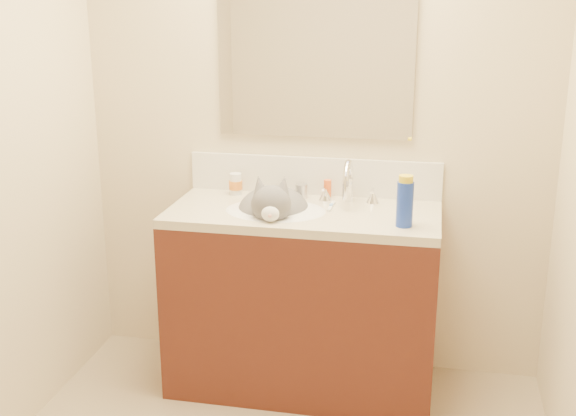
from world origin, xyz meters
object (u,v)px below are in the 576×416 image
at_px(cat, 273,212).
at_px(spray_can, 405,204).
at_px(faucet, 348,185).
at_px(silver_jar, 301,191).
at_px(basin, 276,225).
at_px(vanity_cabinet, 303,303).
at_px(amber_bottle, 328,189).
at_px(pill_bottle, 236,184).

bearing_deg(cat, spray_can, -23.58).
relative_size(faucet, silver_jar, 4.23).
height_order(cat, spray_can, cat).
bearing_deg(basin, faucet, 29.12).
relative_size(basin, silver_jar, 6.80).
height_order(faucet, cat, faucet).
relative_size(vanity_cabinet, spray_can, 6.39).
relative_size(faucet, cat, 0.58).
height_order(cat, amber_bottle, cat).
bearing_deg(faucet, amber_bottle, 145.69).
distance_m(pill_bottle, silver_jar, 0.32).
distance_m(basin, amber_bottle, 0.33).
distance_m(basin, cat, 0.06).
distance_m(silver_jar, amber_bottle, 0.12).
bearing_deg(amber_bottle, faucet, -34.31).
height_order(cat, silver_jar, cat).
distance_m(silver_jar, spray_can, 0.60).
bearing_deg(silver_jar, basin, -108.32).
height_order(faucet, spray_can, faucet).
relative_size(pill_bottle, amber_bottle, 1.15).
bearing_deg(amber_bottle, basin, -129.34).
bearing_deg(faucet, spray_can, -46.41).
xyz_separation_m(faucet, spray_can, (0.27, -0.28, 0.01)).
bearing_deg(cat, pill_bottle, 130.50).
xyz_separation_m(basin, faucet, (0.30, 0.17, 0.16)).
relative_size(cat, spray_can, 2.57).
xyz_separation_m(silver_jar, amber_bottle, (0.12, 0.01, 0.01)).
bearing_deg(silver_jar, cat, -115.22).
height_order(basin, pill_bottle, pill_bottle).
bearing_deg(vanity_cabinet, silver_jar, 103.29).
xyz_separation_m(pill_bottle, amber_bottle, (0.44, 0.02, -0.01)).
relative_size(vanity_cabinet, pill_bottle, 11.76).
relative_size(vanity_cabinet, basin, 2.67).
relative_size(basin, pill_bottle, 4.41).
distance_m(pill_bottle, amber_bottle, 0.44).
distance_m(pill_bottle, spray_can, 0.88).
bearing_deg(cat, basin, -70.89).
distance_m(cat, amber_bottle, 0.30).
distance_m(faucet, silver_jar, 0.24).
xyz_separation_m(faucet, cat, (-0.32, -0.14, -0.10)).
distance_m(vanity_cabinet, pill_bottle, 0.65).
bearing_deg(amber_bottle, silver_jar, -173.21).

